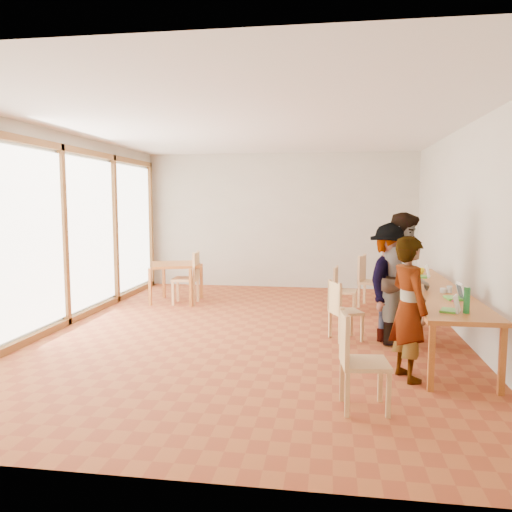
{
  "coord_description": "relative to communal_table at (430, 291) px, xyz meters",
  "views": [
    {
      "loc": [
        1.12,
        -7.16,
        1.93
      ],
      "look_at": [
        0.0,
        0.35,
        1.1
      ],
      "focal_mm": 35.0,
      "sensor_mm": 36.0,
      "label": 1
    }
  ],
  "objects": [
    {
      "name": "green_bottle",
      "position": [
        0.07,
        -1.6,
        0.19
      ],
      "size": [
        0.07,
        0.07,
        0.28
      ],
      "primitive_type": "cylinder",
      "color": "#207B37",
      "rests_on": "communal_table"
    },
    {
      "name": "chair_near",
      "position": [
        -1.14,
        -2.5,
        -0.14
      ],
      "size": [
        0.47,
        0.47,
        0.49
      ],
      "rotation": [
        0.0,
        0.0,
        0.1
      ],
      "color": "#E2BB71",
      "rests_on": "ground"
    },
    {
      "name": "wall_right",
      "position": [
        0.5,
        0.09,
        0.8
      ],
      "size": [
        0.1,
        8.0,
        3.0
      ],
      "primitive_type": "cube",
      "color": "beige",
      "rests_on": "ground"
    },
    {
      "name": "chair_empty",
      "position": [
        -0.7,
        2.24,
        -0.13
      ],
      "size": [
        0.56,
        0.56,
        0.5
      ],
      "rotation": [
        0.0,
        0.0,
        -0.33
      ],
      "color": "#E2BB71",
      "rests_on": "ground"
    },
    {
      "name": "person_near",
      "position": [
        -0.52,
        -1.59,
        0.08
      ],
      "size": [
        0.56,
        0.67,
        1.57
      ],
      "primitive_type": "imported",
      "rotation": [
        0.0,
        0.0,
        1.95
      ],
      "color": "gray",
      "rests_on": "ground"
    },
    {
      "name": "black_pouch",
      "position": [
        -0.17,
        1.28,
        0.09
      ],
      "size": [
        0.16,
        0.26,
        0.09
      ],
      "primitive_type": "cube",
      "color": "black",
      "rests_on": "communal_table"
    },
    {
      "name": "laptop_mid",
      "position": [
        0.16,
        -0.81,
        0.1
      ],
      "size": [
        0.23,
        0.26,
        0.2
      ],
      "rotation": [
        0.0,
        0.0,
        0.08
      ],
      "color": "green",
      "rests_on": "communal_table"
    },
    {
      "name": "person_mid",
      "position": [
        -0.36,
        -0.09,
        0.19
      ],
      "size": [
        0.84,
        0.99,
        1.79
      ],
      "primitive_type": "imported",
      "rotation": [
        0.0,
        0.0,
        1.36
      ],
      "color": "gray",
      "rests_on": "ground"
    },
    {
      "name": "chair_far",
      "position": [
        -1.19,
        1.56,
        -0.21
      ],
      "size": [
        0.42,
        0.42,
        0.43
      ],
      "rotation": [
        0.0,
        0.0,
        -0.14
      ],
      "color": "#E2BB71",
      "rests_on": "ground"
    },
    {
      "name": "condiment_cup",
      "position": [
        0.09,
        -0.38,
        0.08
      ],
      "size": [
        0.08,
        0.08,
        0.06
      ],
      "primitive_type": "cylinder",
      "color": "white",
      "rests_on": "communal_table"
    },
    {
      "name": "pink_phone",
      "position": [
        0.09,
        -0.93,
        0.05
      ],
      "size": [
        0.05,
        0.1,
        0.01
      ],
      "primitive_type": "cube",
      "color": "#D4315A",
      "rests_on": "communal_table"
    },
    {
      "name": "laptop_near",
      "position": [
        -0.06,
        -1.55,
        0.1
      ],
      "size": [
        0.25,
        0.27,
        0.19
      ],
      "rotation": [
        0.0,
        0.0,
        -0.36
      ],
      "color": "green",
      "rests_on": "communal_table"
    },
    {
      "name": "person_far",
      "position": [
        -0.55,
        -0.09,
        0.12
      ],
      "size": [
        1.0,
        1.22,
        1.65
      ],
      "primitive_type": "imported",
      "rotation": [
        0.0,
        0.0,
        1.13
      ],
      "color": "gray",
      "rests_on": "ground"
    },
    {
      "name": "ground",
      "position": [
        -2.5,
        0.09,
        -0.7
      ],
      "size": [
        8.0,
        8.0,
        0.0
      ],
      "primitive_type": "plane",
      "color": "#A65128",
      "rests_on": "ground"
    },
    {
      "name": "clear_glass",
      "position": [
        0.17,
        -0.37,
        0.09
      ],
      "size": [
        0.07,
        0.07,
        0.09
      ],
      "primitive_type": "cylinder",
      "color": "silver",
      "rests_on": "communal_table"
    },
    {
      "name": "chair_mid",
      "position": [
        -1.22,
        -0.16,
        -0.19
      ],
      "size": [
        0.51,
        0.51,
        0.44
      ],
      "rotation": [
        0.0,
        0.0,
        0.42
      ],
      "color": "#E2BB71",
      "rests_on": "ground"
    },
    {
      "name": "yellow_mug",
      "position": [
        0.08,
        1.28,
        0.1
      ],
      "size": [
        0.17,
        0.17,
        0.11
      ],
      "primitive_type": "imported",
      "rotation": [
        0.0,
        0.0,
        -0.31
      ],
      "color": "yellow",
      "rests_on": "communal_table"
    },
    {
      "name": "wall_front",
      "position": [
        -2.5,
        -3.91,
        0.8
      ],
      "size": [
        6.0,
        0.1,
        3.0
      ],
      "primitive_type": "cube",
      "color": "beige",
      "rests_on": "ground"
    },
    {
      "name": "laptop_far",
      "position": [
        0.09,
        0.94,
        0.1
      ],
      "size": [
        0.26,
        0.28,
        0.2
      ],
      "rotation": [
        0.0,
        0.0,
        -0.27
      ],
      "color": "green",
      "rests_on": "communal_table"
    },
    {
      "name": "ceiling",
      "position": [
        -2.5,
        0.09,
        2.32
      ],
      "size": [
        6.0,
        8.0,
        0.04
      ],
      "primitive_type": "cube",
      "color": "white",
      "rests_on": "wall_back"
    },
    {
      "name": "communal_table",
      "position": [
        0.0,
        0.0,
        0.0
      ],
      "size": [
        0.8,
        4.0,
        0.75
      ],
      "color": "#BB6129",
      "rests_on": "ground"
    },
    {
      "name": "side_table",
      "position": [
        -4.29,
        2.09,
        -0.03
      ],
      "size": [
        0.9,
        0.9,
        0.75
      ],
      "rotation": [
        0.0,
        0.0,
        0.35
      ],
      "color": "#BB6129",
      "rests_on": "ground"
    },
    {
      "name": "wall_back",
      "position": [
        -2.5,
        4.09,
        0.8
      ],
      "size": [
        6.0,
        0.1,
        3.0
      ],
      "primitive_type": "cube",
      "color": "beige",
      "rests_on": "ground"
    },
    {
      "name": "chair_spare",
      "position": [
        -3.97,
        1.96,
        -0.1
      ],
      "size": [
        0.49,
        0.49,
        0.52
      ],
      "rotation": [
        0.0,
        0.0,
        3.21
      ],
      "color": "#E2BB71",
      "rests_on": "ground"
    },
    {
      "name": "window_wall",
      "position": [
        -5.46,
        0.09,
        0.8
      ],
      "size": [
        0.1,
        8.0,
        3.0
      ],
      "primitive_type": "cube",
      "color": "white",
      "rests_on": "ground"
    }
  ]
}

